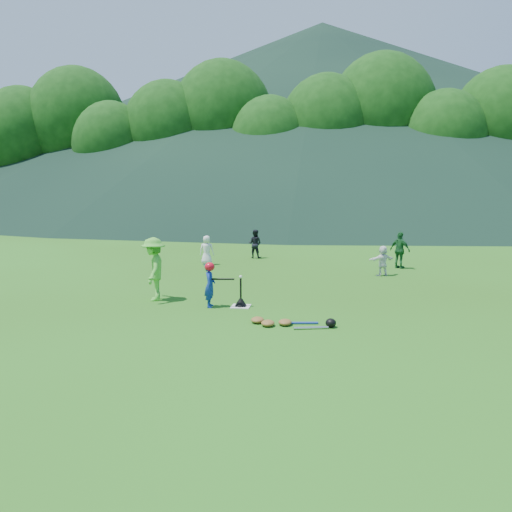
% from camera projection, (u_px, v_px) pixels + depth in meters
% --- Properties ---
extents(ground, '(120.00, 120.00, 0.00)m').
position_uv_depth(ground, '(241.00, 307.00, 12.08)').
color(ground, '#295613').
rests_on(ground, ground).
extents(home_plate, '(0.45, 0.45, 0.02)m').
position_uv_depth(home_plate, '(241.00, 306.00, 12.08)').
color(home_plate, silver).
rests_on(home_plate, ground).
extents(baseball, '(0.08, 0.08, 0.08)m').
position_uv_depth(baseball, '(241.00, 277.00, 11.98)').
color(baseball, white).
rests_on(baseball, batting_tee).
extents(batter_child, '(0.30, 0.42, 1.07)m').
position_uv_depth(batter_child, '(210.00, 285.00, 12.00)').
color(batter_child, navy).
rests_on(batter_child, ground).
extents(adult_coach, '(0.82, 1.15, 1.61)m').
position_uv_depth(adult_coach, '(154.00, 269.00, 12.69)').
color(adult_coach, '#54C038').
rests_on(adult_coach, ground).
extents(fielder_a, '(0.55, 0.37, 1.09)m').
position_uv_depth(fielder_a, '(207.00, 250.00, 18.54)').
color(fielder_a, silver).
rests_on(fielder_a, ground).
extents(fielder_b, '(0.65, 0.55, 1.16)m').
position_uv_depth(fielder_b, '(255.00, 244.00, 20.27)').
color(fielder_b, black).
rests_on(fielder_b, ground).
extents(fielder_c, '(0.80, 0.73, 1.31)m').
position_uv_depth(fielder_c, '(400.00, 250.00, 17.69)').
color(fielder_c, '#1B5A28').
rests_on(fielder_c, ground).
extents(fielder_d, '(0.94, 0.70, 0.99)m').
position_uv_depth(fielder_d, '(383.00, 261.00, 16.25)').
color(fielder_d, white).
rests_on(fielder_d, ground).
extents(batting_tee, '(0.30, 0.30, 0.68)m').
position_uv_depth(batting_tee, '(241.00, 302.00, 12.06)').
color(batting_tee, black).
rests_on(batting_tee, home_plate).
extents(batter_gear, '(0.73, 0.26, 0.43)m').
position_uv_depth(batter_gear, '(211.00, 268.00, 11.93)').
color(batter_gear, red).
rests_on(batter_gear, ground).
extents(equipment_pile, '(1.80, 0.60, 0.19)m').
position_uv_depth(equipment_pile, '(285.00, 322.00, 10.45)').
color(equipment_pile, olive).
rests_on(equipment_pile, ground).
extents(outfield_fence, '(70.07, 0.08, 1.33)m').
position_uv_depth(outfield_fence, '(304.00, 215.00, 39.42)').
color(outfield_fence, gray).
rests_on(outfield_fence, ground).
extents(tree_line, '(70.04, 11.40, 14.82)m').
position_uv_depth(tree_line, '(311.00, 126.00, 44.06)').
color(tree_line, '#382314').
rests_on(tree_line, ground).
extents(distant_hills, '(155.00, 140.00, 32.00)m').
position_uv_depth(distant_hills, '(279.00, 120.00, 91.28)').
color(distant_hills, black).
rests_on(distant_hills, ground).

